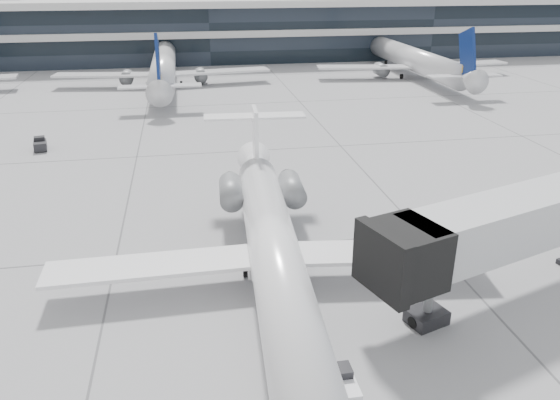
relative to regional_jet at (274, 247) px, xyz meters
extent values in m
plane|color=gray|center=(0.89, 4.67, -2.44)|extent=(220.00, 220.00, 0.00)
cube|color=black|center=(0.89, 86.67, 2.56)|extent=(170.00, 22.00, 10.00)
cylinder|color=white|center=(-0.05, -0.90, -0.08)|extent=(4.15, 24.79, 2.78)
cone|color=white|center=(0.73, 13.07, 0.23)|extent=(2.82, 3.43, 2.64)
cube|color=white|center=(-6.67, 0.50, -0.80)|extent=(11.35, 2.83, 0.23)
cube|color=white|center=(6.68, -0.24, -0.80)|extent=(11.56, 4.07, 0.23)
cylinder|color=slate|center=(-1.63, 7.64, 0.34)|extent=(1.73, 3.58, 1.54)
cylinder|color=slate|center=(2.47, 7.41, 0.34)|extent=(1.73, 3.58, 1.54)
cube|color=white|center=(0.69, 12.45, 2.39)|extent=(0.44, 2.69, 4.63)
cube|color=white|center=(0.72, 12.86, 4.04)|extent=(7.48, 2.05, 0.16)
cylinder|color=black|center=(-1.48, 1.24, -2.11)|extent=(0.28, 0.67, 0.66)
cylinder|color=black|center=(1.60, 1.07, -2.11)|extent=(0.28, 0.67, 0.66)
cube|color=silver|center=(12.41, -3.01, 2.02)|extent=(14.68, 7.35, 2.69)
cube|color=black|center=(5.33, -5.37, 1.91)|extent=(3.61, 4.00, 2.90)
cylinder|color=slate|center=(7.00, -4.81, -0.99)|extent=(0.46, 0.46, 2.90)
cube|color=black|center=(7.00, -4.81, -2.08)|extent=(2.23, 1.97, 0.73)
cube|color=white|center=(1.36, -9.14, -1.96)|extent=(1.15, 1.93, 0.79)
cube|color=black|center=(1.36, -8.70, -1.43)|extent=(0.97, 0.79, 0.44)
cylinder|color=black|center=(0.87, -8.44, -2.25)|extent=(0.16, 0.39, 0.39)
cylinder|color=black|center=(1.84, -8.44, -2.25)|extent=(0.16, 0.39, 0.39)
cone|color=#FC320D|center=(0.47, 18.85, -2.12)|extent=(0.41, 0.41, 0.64)
cube|color=#FC320D|center=(0.47, 18.85, -2.42)|extent=(0.52, 0.52, 0.03)
cube|color=black|center=(-18.53, 28.45, -1.95)|extent=(1.52, 2.15, 0.80)
cube|color=black|center=(-18.62, 28.89, -1.42)|extent=(1.12, 0.98, 0.45)
cylinder|color=black|center=(-19.16, 29.06, -2.24)|extent=(0.23, 0.42, 0.39)
cylinder|color=black|center=(-18.19, 29.25, -2.24)|extent=(0.23, 0.42, 0.39)
cylinder|color=black|center=(-18.87, 27.66, -2.24)|extent=(0.23, 0.42, 0.39)
cylinder|color=black|center=(-17.91, 27.85, -2.24)|extent=(0.23, 0.42, 0.39)
camera|label=1|loc=(-4.25, -26.12, 14.11)|focal=35.00mm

